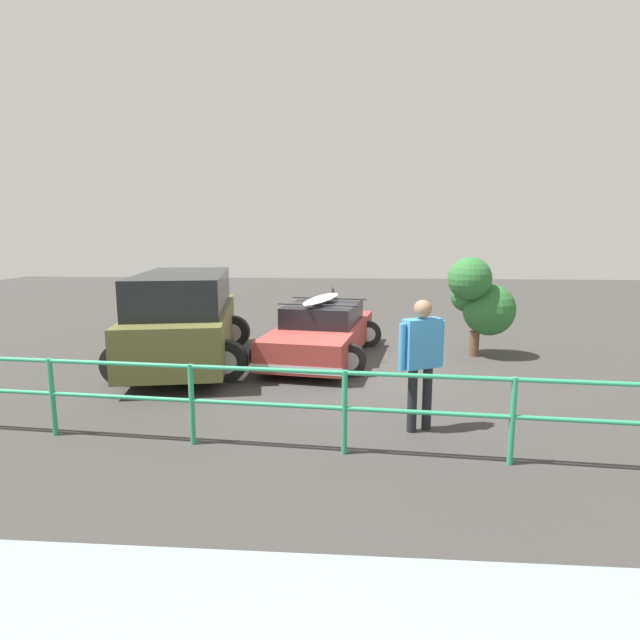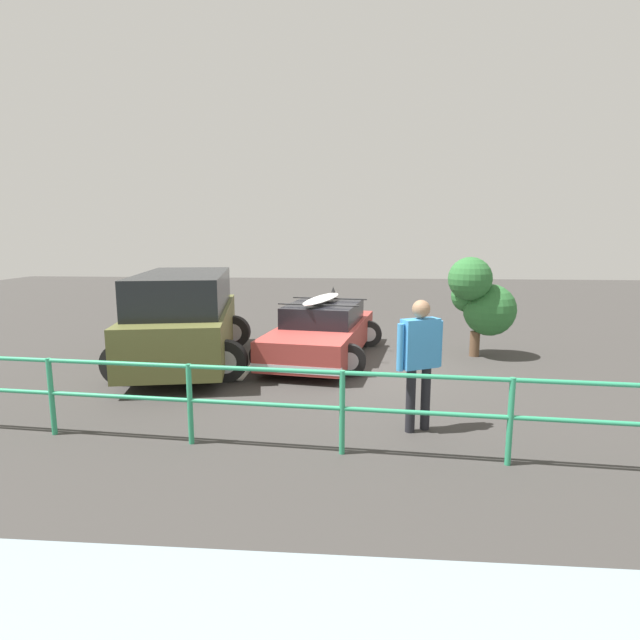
{
  "view_description": "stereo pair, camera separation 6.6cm",
  "coord_description": "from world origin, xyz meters",
  "views": [
    {
      "loc": [
        -0.05,
        10.12,
        2.68
      ],
      "look_at": [
        0.68,
        -0.14,
        0.95
      ],
      "focal_mm": 28.0,
      "sensor_mm": 36.0,
      "label": 1
    },
    {
      "loc": [
        -0.12,
        10.11,
        2.68
      ],
      "look_at": [
        0.68,
        -0.14,
        0.95
      ],
      "focal_mm": 28.0,
      "sensor_mm": 36.0,
      "label": 2
    }
  ],
  "objects": [
    {
      "name": "ground_plane",
      "position": [
        0.0,
        0.0,
        -0.01
      ],
      "size": [
        44.0,
        44.0,
        0.02
      ],
      "primitive_type": "cube",
      "color": "#383533",
      "rests_on": "ground"
    },
    {
      "name": "sedan_car",
      "position": [
        0.68,
        -0.78,
        0.58
      ],
      "size": [
        2.75,
        4.6,
        1.48
      ],
      "color": "#9E3833",
      "rests_on": "ground"
    },
    {
      "name": "bush_near_left",
      "position": [
        -2.81,
        -1.13,
        1.31
      ],
      "size": [
        1.55,
        1.25,
        2.24
      ],
      "color": "brown",
      "rests_on": "ground"
    },
    {
      "name": "railing_fence",
      "position": [
        1.05,
        4.17,
        0.72
      ],
      "size": [
        9.94,
        0.84,
        1.07
      ],
      "color": "#2D9366",
      "rests_on": "ground"
    },
    {
      "name": "parking_stripe",
      "position": [
        2.1,
        -0.74,
        0.0
      ],
      "size": [
        0.12,
        3.89,
        0.0
      ],
      "primitive_type": "cube",
      "rotation": [
        0.0,
        0.0,
        1.57
      ],
      "color": "silver",
      "rests_on": "ground"
    },
    {
      "name": "person_bystander",
      "position": [
        -0.96,
        3.4,
        1.11
      ],
      "size": [
        0.65,
        0.43,
        1.84
      ],
      "color": "black",
      "rests_on": "ground"
    },
    {
      "name": "suv_car",
      "position": [
        3.53,
        0.01,
        0.99
      ],
      "size": [
        3.18,
        5.13,
        1.93
      ],
      "color": "brown",
      "rests_on": "ground"
    }
  ]
}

